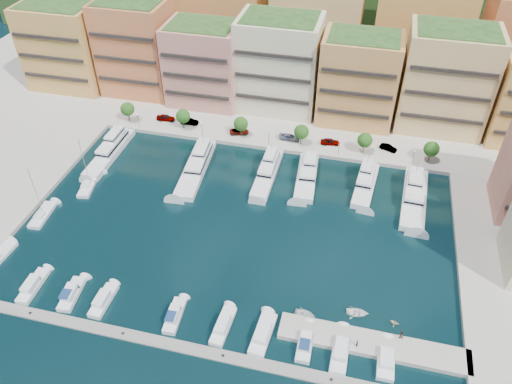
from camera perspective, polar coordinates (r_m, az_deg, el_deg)
ground at (r=106.73m, az=-2.25°, el=-4.23°), size 400.00×400.00×0.00m
north_quay at (r=156.09m, az=3.97°, el=11.29°), size 220.00×64.00×2.00m
hillside at (r=199.22m, az=6.67°, el=17.63°), size 240.00×40.00×58.00m
south_pontoon at (r=89.53m, az=-9.57°, el=-16.89°), size 72.00×2.20×0.35m
finger_pier at (r=90.52m, az=13.15°, el=-16.74°), size 32.00×5.00×2.00m
apartment_0 at (r=163.60m, az=-20.93°, el=15.39°), size 22.00×16.50×24.80m
apartment_1 at (r=154.08m, az=-13.46°, el=15.85°), size 20.00×16.50×26.80m
apartment_2 at (r=145.39m, az=-5.95°, el=14.38°), size 20.00×15.50×22.80m
apartment_3 at (r=141.39m, az=2.63°, el=14.46°), size 22.00×16.50×25.80m
apartment_4 at (r=137.93m, az=11.64°, el=12.54°), size 20.00×15.50×23.80m
apartment_5 at (r=140.44m, az=20.90°, el=11.91°), size 22.00×16.50×26.80m
backblock_0 at (r=176.46m, az=-13.89°, el=19.43°), size 26.00×18.00×30.00m
backblock_1 at (r=165.51m, az=-3.96°, el=19.09°), size 26.00×18.00×30.00m
backblock_2 at (r=159.54m, az=6.94°, el=18.10°), size 26.00×18.00×30.00m
backblock_3 at (r=159.10m, az=18.12°, el=16.43°), size 26.00×18.00×30.00m
tree_0 at (r=141.97m, az=-14.48°, el=9.17°), size 3.80×3.80×5.65m
tree_1 at (r=135.70m, az=-8.35°, el=8.56°), size 3.80×3.80×5.65m
tree_2 at (r=131.10m, az=-1.75°, el=7.79°), size 3.80×3.80×5.65m
tree_3 at (r=128.34m, az=5.21°, el=6.86°), size 3.80×3.80×5.65m
tree_4 at (r=127.55m, az=12.34°, el=5.80°), size 3.80×3.80×5.65m
tree_5 at (r=128.75m, az=19.42°, el=4.66°), size 3.80×3.80×5.65m
lamppost_0 at (r=138.97m, az=-13.32°, el=8.23°), size 0.30×0.30×4.20m
lamppost_1 at (r=132.42m, az=-6.22°, el=7.44°), size 0.30×0.30×4.20m
lamppost_2 at (r=128.09m, az=1.47°, el=6.46°), size 0.30×0.30×4.20m
lamppost_3 at (r=126.20m, az=9.50°, el=5.31°), size 0.30×0.30×4.20m
lamppost_4 at (r=126.86m, az=17.58°, el=4.04°), size 0.30×0.30×4.20m
yacht_0 at (r=132.74m, az=-16.24°, el=4.68°), size 4.28×21.35×7.30m
yacht_2 at (r=123.08m, az=-6.77°, el=3.12°), size 6.55×23.64×7.30m
yacht_3 at (r=120.42m, az=1.38°, el=2.50°), size 4.14×19.18×7.30m
yacht_4 at (r=119.80m, az=5.85°, el=1.97°), size 5.79×17.93×7.30m
yacht_5 at (r=119.64m, az=12.45°, el=1.13°), size 5.55×17.10×7.30m
yacht_6 at (r=118.77m, az=17.66°, el=-0.31°), size 6.29×21.74×7.30m
cruiser_0 at (r=104.14m, az=-24.14°, el=-9.78°), size 2.81×8.44×2.55m
cruiser_1 at (r=100.08m, az=-20.33°, el=-10.89°), size 3.41×8.01×2.66m
cruiser_2 at (r=97.25m, az=-17.06°, el=-11.80°), size 2.50×7.67×2.55m
cruiser_4 at (r=92.28m, az=-9.30°, el=-13.79°), size 2.84×7.71×2.66m
cruiser_5 at (r=90.09m, az=-3.79°, el=-15.03°), size 2.83×8.23×2.55m
cruiser_6 at (r=88.94m, az=0.77°, el=-15.96°), size 3.37×8.90×2.55m
cruiser_7 at (r=88.32m, az=5.66°, el=-16.82°), size 2.56×7.46×2.66m
cruiser_8 at (r=88.31m, az=9.62°, el=-17.45°), size 2.83×8.84×2.55m
cruiser_9 at (r=88.84m, az=14.61°, el=-18.10°), size 2.80×7.40×2.55m
sailboat_1 at (r=118.87m, az=-23.22°, el=-2.48°), size 3.61×8.67×13.20m
sailboat_2 at (r=123.82m, az=-18.57°, el=0.77°), size 4.42×9.83×13.20m
tender_3 at (r=93.69m, az=15.55°, el=-14.15°), size 2.04×1.88×0.90m
tender_2 at (r=93.50m, az=11.52°, el=-13.37°), size 4.18×3.14×0.82m
tender_0 at (r=91.97m, az=5.62°, el=-13.73°), size 4.08×3.16×0.78m
car_0 at (r=141.49m, az=-10.29°, el=8.36°), size 5.17×2.46×1.71m
car_1 at (r=138.83m, az=-7.61°, el=7.99°), size 5.01×2.04×1.62m
car_2 at (r=133.66m, az=-1.93°, el=6.93°), size 5.55×3.69×1.42m
car_3 at (r=131.48m, az=3.83°, el=6.27°), size 5.32×2.23×1.53m
car_4 at (r=130.75m, az=8.45°, el=5.71°), size 5.01×2.54×1.64m
car_5 at (r=131.59m, az=14.88°, el=4.90°), size 4.64×2.99×1.44m
person_0 at (r=88.10m, az=11.48°, el=-16.58°), size 0.43×0.61×1.57m
person_1 at (r=90.57m, az=16.23°, el=-15.36°), size 0.98×0.79×1.92m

